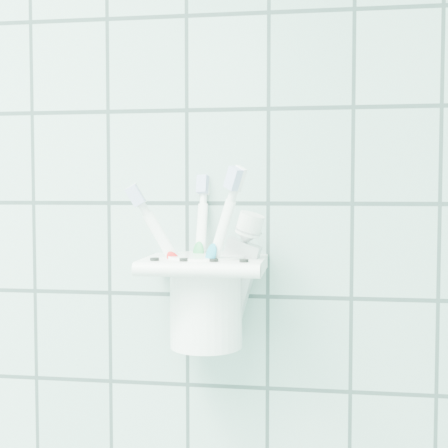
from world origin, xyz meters
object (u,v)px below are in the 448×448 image
cup (206,297)px  toothbrush_orange (189,247)px  toothpaste_tube (219,263)px  holder_bracket (205,266)px  toothbrush_pink (221,251)px  toothbrush_blue (194,255)px

cup → toothbrush_orange: toothbrush_orange is taller
toothpaste_tube → holder_bracket: bearing=-118.4°
holder_bracket → toothbrush_orange: 0.03m
toothbrush_pink → toothbrush_blue: size_ratio=1.01×
toothbrush_orange → toothbrush_blue: bearing=22.0°
holder_bracket → cup: (0.00, 0.00, -0.04)m
toothbrush_orange → toothpaste_tube: size_ratio=1.28×
toothbrush_pink → toothbrush_orange: 0.04m
cup → toothbrush_blue: (-0.01, -0.01, 0.05)m
cup → toothpaste_tube: size_ratio=0.66×
toothbrush_pink → toothpaste_tube: size_ratio=1.21×
cup → toothbrush_pink: size_ratio=0.54×
toothbrush_orange → cup: bearing=55.8°
holder_bracket → cup: bearing=79.8°
toothbrush_pink → holder_bracket: bearing=178.1°
toothbrush_blue → toothbrush_orange: (-0.01, 0.00, 0.01)m
cup → toothpaste_tube: bearing=43.1°
cup → toothbrush_blue: 0.05m
cup → toothbrush_pink: (0.02, -0.00, 0.05)m
cup → toothbrush_pink: 0.06m
toothpaste_tube → toothbrush_pink: bearing=-60.2°
toothbrush_blue → toothbrush_pink: bearing=20.3°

